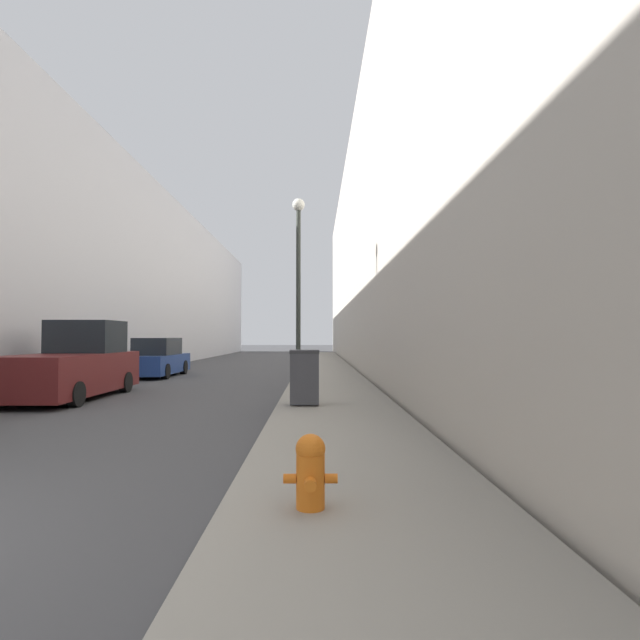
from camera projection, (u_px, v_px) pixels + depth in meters
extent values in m
cube|color=gray|center=(328.00, 376.00, 21.27)|extent=(2.86, 60.00, 0.15)
cube|color=#BCBCC1|center=(63.00, 278.00, 29.30)|extent=(12.00, 60.00, 10.45)
cube|color=beige|center=(451.00, 250.00, 29.55)|extent=(12.00, 60.00, 13.81)
cylinder|color=orange|center=(310.00, 481.00, 4.68)|extent=(0.27, 0.27, 0.50)
sphere|color=orange|center=(310.00, 449.00, 4.69)|extent=(0.28, 0.28, 0.28)
cylinder|color=orange|center=(310.00, 440.00, 4.69)|extent=(0.08, 0.08, 0.06)
cylinder|color=orange|center=(310.00, 485.00, 4.48)|extent=(0.11, 0.12, 0.11)
cylinder|color=orange|center=(290.00, 479.00, 4.68)|extent=(0.12, 0.09, 0.09)
cylinder|color=orange|center=(331.00, 478.00, 4.68)|extent=(0.12, 0.09, 0.09)
cube|color=#3D3D42|center=(305.00, 378.00, 11.74)|extent=(0.67, 0.61, 1.18)
cube|color=#2D2D31|center=(305.00, 352.00, 11.77)|extent=(0.69, 0.62, 0.08)
cylinder|color=black|center=(293.00, 400.00, 11.98)|extent=(0.05, 0.16, 0.16)
cylinder|color=black|center=(317.00, 400.00, 11.99)|extent=(0.05, 0.16, 0.16)
cylinder|color=#2D332D|center=(298.00, 381.00, 16.62)|extent=(0.29, 0.29, 0.25)
cylinder|color=#2D332D|center=(298.00, 297.00, 16.72)|extent=(0.15, 0.15, 5.89)
sphere|color=silver|center=(298.00, 205.00, 16.82)|extent=(0.42, 0.42, 0.42)
cube|color=#561919|center=(71.00, 373.00, 14.06)|extent=(1.97, 5.26, 1.10)
cube|color=black|center=(87.00, 337.00, 15.02)|extent=(1.81, 1.68, 0.96)
cylinder|color=black|center=(67.00, 382.00, 15.67)|extent=(0.24, 0.64, 0.64)
cylinder|color=black|center=(125.00, 382.00, 15.69)|extent=(0.24, 0.64, 0.64)
cylinder|color=black|center=(2.00, 394.00, 12.41)|extent=(0.24, 0.64, 0.64)
cylinder|color=black|center=(76.00, 394.00, 12.43)|extent=(0.24, 0.64, 0.64)
cube|color=navy|center=(157.00, 364.00, 21.95)|extent=(1.71, 4.67, 0.80)
cube|color=#1E2328|center=(158.00, 346.00, 21.98)|extent=(1.50, 2.43, 0.74)
cylinder|color=black|center=(150.00, 367.00, 23.34)|extent=(0.24, 0.64, 0.64)
cylinder|color=black|center=(184.00, 367.00, 23.35)|extent=(0.24, 0.64, 0.64)
cylinder|color=black|center=(128.00, 371.00, 20.54)|extent=(0.24, 0.64, 0.64)
cylinder|color=black|center=(166.00, 371.00, 20.55)|extent=(0.24, 0.64, 0.64)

